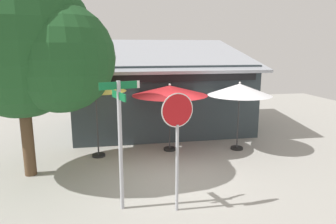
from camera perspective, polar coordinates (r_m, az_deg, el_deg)
name	(u,v)px	position (r m, az deg, el deg)	size (l,w,h in m)	color
ground_plane	(170,175)	(9.19, 0.29, -11.71)	(28.00, 28.00, 0.10)	#9E9B93
cafe_building	(159,93)	(14.21, -1.66, 3.60)	(7.87, 6.05, 4.08)	#333D42
street_sign_post	(120,133)	(6.74, -8.97, -3.91)	(0.87, 0.81, 2.95)	#A8AAB2
stop_sign	(177,131)	(6.57, 1.75, -3.54)	(0.73, 0.19, 2.71)	#A8AAB2
patio_umbrella_mustard_left	(95,86)	(10.21, -13.51, 4.80)	(2.01, 2.01, 2.73)	black
patio_umbrella_crimson_center	(170,91)	(10.61, 0.34, 4.00)	(2.66, 2.66, 2.43)	black
patio_umbrella_ivory_right	(240,90)	(11.01, 13.30, 4.04)	(2.26, 2.26, 2.48)	black
shade_tree	(29,46)	(9.05, -24.71, 11.13)	(4.60, 4.08, 5.83)	brown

